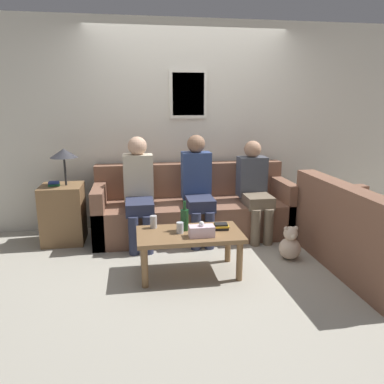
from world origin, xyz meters
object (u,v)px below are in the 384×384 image
Objects in this scene: couch_side at (366,239)px; person_middle at (198,185)px; drinking_glass at (180,228)px; teddy_bear at (290,245)px; couch_main at (193,210)px; person_left at (139,187)px; wine_bottle at (185,219)px; person_right at (254,186)px; coffee_table at (189,239)px.

couch_side is 1.37× the size of person_middle.
person_middle is at bearing 70.65° from drinking_glass.
person_middle is at bearing 138.25° from teddy_bear.
couch_main reaches higher than drinking_glass.
couch_side is at bearing -26.43° from person_left.
teddy_bear is (1.13, 0.10, -0.37)m from wine_bottle.
couch_main is at bearing 97.33° from person_middle.
drinking_glass is 0.09× the size of person_middle.
wine_bottle is 0.24× the size of person_left.
teddy_bear is at bearing -78.03° from person_right.
couch_main reaches higher than teddy_bear.
person_right is at bearing -14.67° from couch_main.
person_left is (-0.66, -0.19, 0.36)m from couch_main.
teddy_bear is (1.18, 0.18, -0.31)m from drinking_glass.
couch_main reaches higher than wine_bottle.
person_right reaches higher than wine_bottle.
person_right is (0.71, -0.19, 0.33)m from couch_main.
couch_side is 5.88× the size of wine_bottle.
wine_bottle is 1.29m from person_right.
person_middle is 0.69m from person_right.
drinking_glass is at bearing -109.35° from person_middle.
couch_main is 2.06× the size of person_right.
couch_main is 6.67× the size of teddy_bear.
person_left is 1.06× the size of person_right.
person_left is 0.99× the size of person_middle.
coffee_table is at bearing -104.42° from person_middle.
couch_main is 0.78m from person_left.
coffee_table is 0.19m from wine_bottle.
teddy_bear is at bearing 8.61° from drinking_glass.
person_left reaches higher than person_right.
couch_main is at bearing 74.63° from drinking_glass.
coffee_table is 0.14m from drinking_glass.
teddy_bear is at bearing -25.92° from person_left.
couch_side is 1.38m from person_right.
drinking_glass is at bearing -137.74° from person_right.
couch_main and couch_side have the same top height.
drinking_glass is at bearing -177.04° from coffee_table.
drinking_glass is 1.01m from person_middle.
coffee_table is 3.41× the size of wine_bottle.
person_middle is at bearing 1.08° from person_left.
drinking_glass is 0.29× the size of teddy_bear.
couch_main is 1.97m from couch_side.
drinking_glass is 0.09× the size of person_left.
drinking_glass reaches higher than teddy_bear.
coffee_table is at bearing 2.96° from drinking_glass.
couch_side is 1.47× the size of person_right.
wine_bottle is 0.11m from drinking_glass.
person_left is at bearing 115.81° from coffee_table.
couch_main is at bearing 133.01° from teddy_bear.
coffee_table is 1.34m from person_right.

